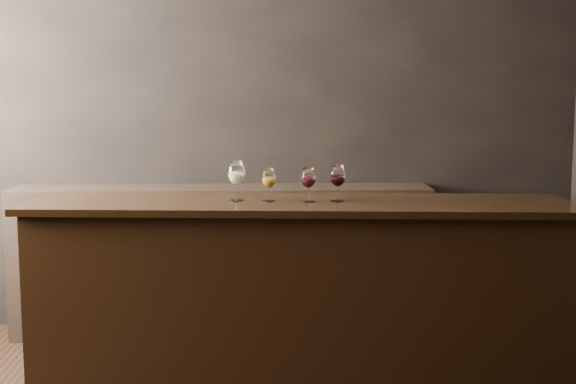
{
  "coord_description": "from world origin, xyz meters",
  "views": [
    {
      "loc": [
        0.35,
        -3.24,
        1.67
      ],
      "look_at": [
        0.48,
        1.05,
        1.09
      ],
      "focal_mm": 50.0,
      "sensor_mm": 36.0,
      "label": 1
    }
  ],
  "objects_px": {
    "back_bar_shelf": "(222,260)",
    "glass_red_b": "(338,176)",
    "glass_amber": "(269,179)",
    "bar_counter": "(298,298)",
    "glass_red_a": "(308,178)",
    "glass_white": "(236,174)"
  },
  "relations": [
    {
      "from": "back_bar_shelf",
      "to": "glass_red_b",
      "type": "xyz_separation_m",
      "value": [
        0.68,
        -0.98,
        0.68
      ]
    },
    {
      "from": "glass_amber",
      "to": "glass_red_b",
      "type": "height_order",
      "value": "glass_red_b"
    },
    {
      "from": "bar_counter",
      "to": "back_bar_shelf",
      "type": "relative_size",
      "value": 1.04
    },
    {
      "from": "bar_counter",
      "to": "back_bar_shelf",
      "type": "xyz_separation_m",
      "value": [
        -0.47,
        0.98,
        -0.0
      ]
    },
    {
      "from": "back_bar_shelf",
      "to": "glass_red_a",
      "type": "distance_m",
      "value": 1.32
    },
    {
      "from": "glass_amber",
      "to": "glass_red_b",
      "type": "bearing_deg",
      "value": -0.72
    },
    {
      "from": "glass_amber",
      "to": "glass_red_a",
      "type": "xyz_separation_m",
      "value": [
        0.21,
        -0.03,
        0.01
      ]
    },
    {
      "from": "glass_red_b",
      "to": "glass_red_a",
      "type": "bearing_deg",
      "value": -170.46
    },
    {
      "from": "bar_counter",
      "to": "glass_white",
      "type": "height_order",
      "value": "glass_white"
    },
    {
      "from": "glass_red_a",
      "to": "glass_red_b",
      "type": "bearing_deg",
      "value": 9.54
    },
    {
      "from": "back_bar_shelf",
      "to": "glass_white",
      "type": "height_order",
      "value": "glass_white"
    },
    {
      "from": "back_bar_shelf",
      "to": "glass_red_a",
      "type": "relative_size",
      "value": 14.64
    },
    {
      "from": "glass_amber",
      "to": "glass_red_b",
      "type": "relative_size",
      "value": 0.91
    },
    {
      "from": "glass_red_a",
      "to": "glass_red_b",
      "type": "distance_m",
      "value": 0.16
    },
    {
      "from": "back_bar_shelf",
      "to": "glass_amber",
      "type": "bearing_deg",
      "value": -72.51
    },
    {
      "from": "glass_red_a",
      "to": "glass_red_b",
      "type": "xyz_separation_m",
      "value": [
        0.16,
        0.03,
        0.01
      ]
    },
    {
      "from": "bar_counter",
      "to": "glass_red_a",
      "type": "height_order",
      "value": "glass_red_a"
    },
    {
      "from": "glass_amber",
      "to": "glass_red_a",
      "type": "distance_m",
      "value": 0.22
    },
    {
      "from": "glass_white",
      "to": "glass_red_a",
      "type": "relative_size",
      "value": 1.16
    },
    {
      "from": "back_bar_shelf",
      "to": "glass_amber",
      "type": "xyz_separation_m",
      "value": [
        0.31,
        -0.97,
        0.66
      ]
    },
    {
      "from": "glass_white",
      "to": "glass_red_b",
      "type": "xyz_separation_m",
      "value": [
        0.55,
        -0.03,
        -0.01
      ]
    },
    {
      "from": "glass_amber",
      "to": "glass_red_a",
      "type": "bearing_deg",
      "value": -8.47
    }
  ]
}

